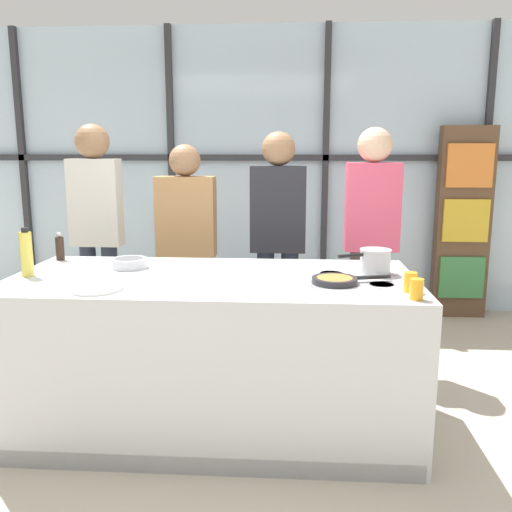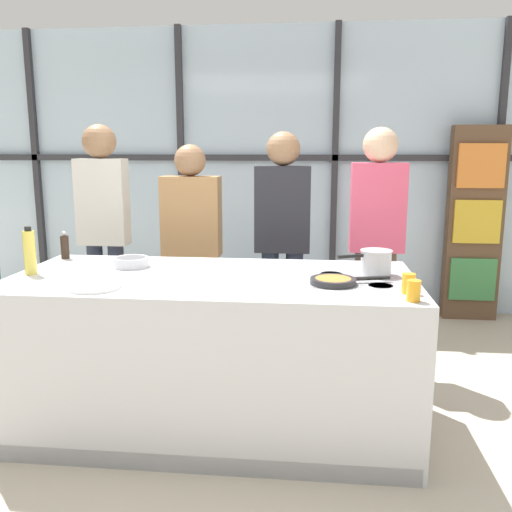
% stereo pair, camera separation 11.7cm
% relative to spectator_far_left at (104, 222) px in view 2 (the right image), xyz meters
% --- Properties ---
extents(ground_plane, '(18.00, 18.00, 0.00)m').
position_rel_spectator_far_left_xyz_m(ground_plane, '(1.03, -1.01, -1.07)').
color(ground_plane, '#BCB29E').
extents(back_window_wall, '(6.40, 0.10, 2.80)m').
position_rel_spectator_far_left_xyz_m(back_window_wall, '(1.03, 1.51, 0.33)').
color(back_window_wall, silver).
rests_on(back_window_wall, ground_plane).
extents(bookshelf, '(0.50, 0.19, 1.84)m').
position_rel_spectator_far_left_xyz_m(bookshelf, '(3.12, 1.32, -0.15)').
color(bookshelf, brown).
rests_on(bookshelf, ground_plane).
extents(demo_island, '(2.28, 1.04, 0.91)m').
position_rel_spectator_far_left_xyz_m(demo_island, '(1.03, -1.01, -0.62)').
color(demo_island, silver).
rests_on(demo_island, ground_plane).
extents(spectator_far_left, '(0.38, 0.25, 1.80)m').
position_rel_spectator_far_left_xyz_m(spectator_far_left, '(0.00, 0.00, 0.00)').
color(spectator_far_left, '#232838').
rests_on(spectator_far_left, ground_plane).
extents(spectator_center_left, '(0.43, 0.23, 1.66)m').
position_rel_spectator_far_left_xyz_m(spectator_center_left, '(0.68, -0.00, -0.13)').
color(spectator_center_left, black).
rests_on(spectator_center_left, ground_plane).
extents(spectator_center_right, '(0.40, 0.24, 1.74)m').
position_rel_spectator_far_left_xyz_m(spectator_center_right, '(1.37, 0.00, -0.06)').
color(spectator_center_right, '#232838').
rests_on(spectator_center_right, ground_plane).
extents(spectator_far_right, '(0.39, 0.25, 1.77)m').
position_rel_spectator_far_left_xyz_m(spectator_far_right, '(2.05, -0.00, -0.03)').
color(spectator_far_right, '#47382D').
rests_on(spectator_far_right, ground_plane).
extents(frying_pan, '(0.43, 0.24, 0.04)m').
position_rel_spectator_far_left_xyz_m(frying_pan, '(1.71, -1.13, -0.14)').
color(frying_pan, '#232326').
rests_on(frying_pan, demo_island).
extents(saucepan, '(0.31, 0.20, 0.14)m').
position_rel_spectator_far_left_xyz_m(saucepan, '(1.95, -0.89, -0.08)').
color(saucepan, silver).
rests_on(saucepan, demo_island).
extents(white_plate, '(0.27, 0.27, 0.01)m').
position_rel_spectator_far_left_xyz_m(white_plate, '(0.48, -1.36, -0.15)').
color(white_plate, white).
rests_on(white_plate, demo_island).
extents(mixing_bowl, '(0.21, 0.21, 0.06)m').
position_rel_spectator_far_left_xyz_m(mixing_bowl, '(0.49, -0.83, -0.13)').
color(mixing_bowl, silver).
rests_on(mixing_bowl, demo_island).
extents(oil_bottle, '(0.07, 0.07, 0.28)m').
position_rel_spectator_far_left_xyz_m(oil_bottle, '(-0.01, -1.08, -0.03)').
color(oil_bottle, '#E0CC4C').
rests_on(oil_bottle, demo_island).
extents(pepper_grinder, '(0.05, 0.05, 0.18)m').
position_rel_spectator_far_left_xyz_m(pepper_grinder, '(-0.02, -0.62, -0.08)').
color(pepper_grinder, '#332319').
rests_on(pepper_grinder, demo_island).
extents(juice_glass_near, '(0.07, 0.07, 0.10)m').
position_rel_spectator_far_left_xyz_m(juice_glass_near, '(2.07, -1.43, -0.11)').
color(juice_glass_near, orange).
rests_on(juice_glass_near, demo_island).
extents(juice_glass_far, '(0.07, 0.07, 0.10)m').
position_rel_spectator_far_left_xyz_m(juice_glass_far, '(2.07, -1.29, -0.11)').
color(juice_glass_far, orange).
rests_on(juice_glass_far, demo_island).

